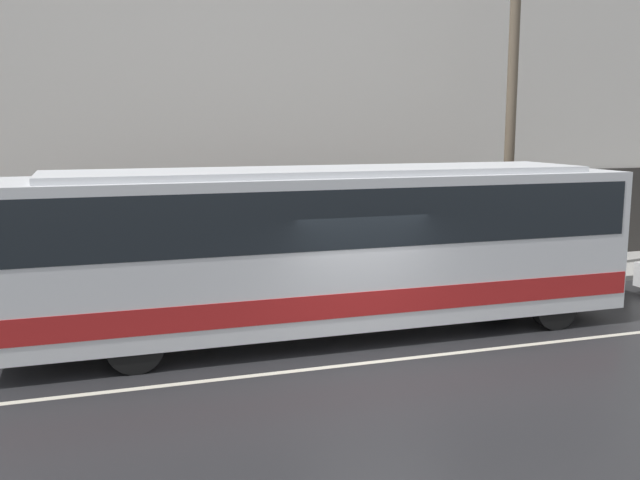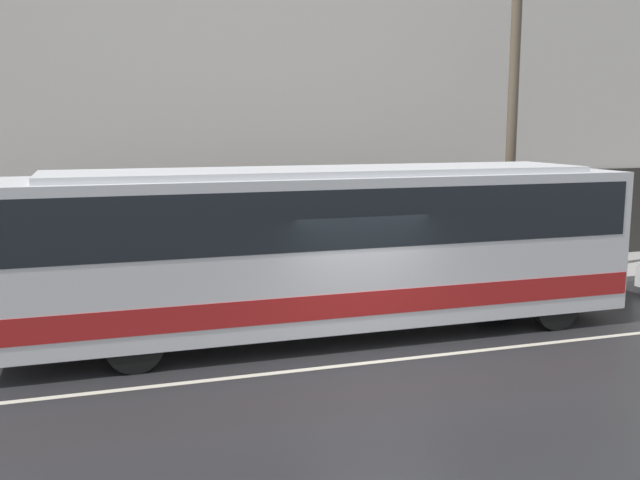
# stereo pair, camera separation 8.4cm
# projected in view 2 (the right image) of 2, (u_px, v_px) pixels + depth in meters

# --- Properties ---
(ground_plane) EXTENTS (60.00, 60.00, 0.00)m
(ground_plane) POSITION_uv_depth(u_px,v_px,m) (375.00, 362.00, 12.51)
(ground_plane) COLOR #262628
(sidewalk) EXTENTS (60.00, 3.02, 0.13)m
(sidewalk) POSITION_uv_depth(u_px,v_px,m) (290.00, 290.00, 17.68)
(sidewalk) COLOR #A09E99
(sidewalk) RESTS_ON ground_plane
(building_facade) EXTENTS (60.00, 0.35, 12.71)m
(building_facade) POSITION_uv_depth(u_px,v_px,m) (271.00, 45.00, 18.26)
(building_facade) COLOR silver
(building_facade) RESTS_ON ground_plane
(lane_stripe) EXTENTS (54.00, 0.14, 0.01)m
(lane_stripe) POSITION_uv_depth(u_px,v_px,m) (375.00, 362.00, 12.51)
(lane_stripe) COLOR beige
(lane_stripe) RESTS_ON ground_plane
(transit_bus) EXTENTS (12.32, 2.57, 3.30)m
(transit_bus) POSITION_uv_depth(u_px,v_px,m) (326.00, 242.00, 13.91)
(transit_bus) COLOR silver
(transit_bus) RESTS_ON ground_plane
(utility_pole_near) EXTENTS (0.26, 0.26, 8.37)m
(utility_pole_near) POSITION_uv_depth(u_px,v_px,m) (512.00, 117.00, 18.01)
(utility_pole_near) COLOR brown
(utility_pole_near) RESTS_ON sidewalk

